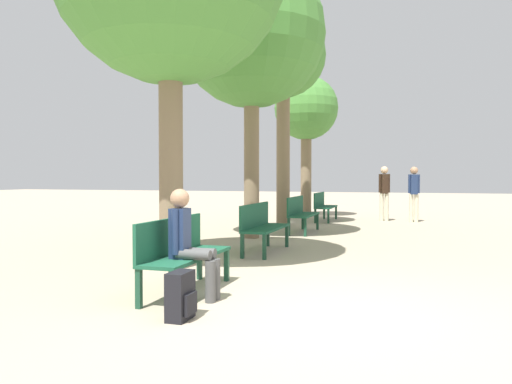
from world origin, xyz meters
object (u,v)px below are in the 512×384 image
object	(u,v)px
bench_row_3	(323,204)
tree_row_3	(306,110)
tree_row_1	(252,35)
pedestrian_mid	(384,190)
bench_row_1	(261,224)
bench_row_0	(180,249)
tree_row_2	(283,59)
backpack	(181,296)
pedestrian_near	(414,190)
bench_row_2	(300,212)
person_seated	(189,240)

from	to	relation	value
bench_row_3	tree_row_3	world-z (taller)	tree_row_3
tree_row_1	pedestrian_mid	world-z (taller)	tree_row_1
tree_row_1	pedestrian_mid	xyz separation A→B (m)	(2.68, 5.35, -3.63)
bench_row_1	bench_row_0	bearing A→B (deg)	-90.00
bench_row_3	tree_row_2	bearing A→B (deg)	-114.39
bench_row_1	bench_row_3	size ratio (longest dim) A/B	1.00
tree_row_2	backpack	distance (m)	10.49
tree_row_3	pedestrian_near	world-z (taller)	tree_row_3
pedestrian_mid	pedestrian_near	bearing A→B (deg)	-9.01
pedestrian_near	backpack	bearing A→B (deg)	-100.81
bench_row_0	tree_row_1	world-z (taller)	tree_row_1
bench_row_0	tree_row_2	bearing A→B (deg)	95.74
tree_row_1	pedestrian_near	size ratio (longest dim) A/B	3.70
backpack	pedestrian_mid	bearing A→B (deg)	83.56
bench_row_2	person_seated	bearing A→B (deg)	-88.09
pedestrian_near	pedestrian_mid	bearing A→B (deg)	170.99
bench_row_2	bench_row_3	bearing A→B (deg)	90.00
bench_row_1	bench_row_3	bearing A→B (deg)	90.00
bench_row_3	pedestrian_near	xyz separation A→B (m)	(2.73, 0.44, 0.45)
bench_row_3	backpack	distance (m)	11.23
bench_row_3	person_seated	size ratio (longest dim) A/B	1.33
bench_row_0	pedestrian_mid	xyz separation A→B (m)	(1.84, 10.76, 0.46)
bench_row_3	pedestrian_near	world-z (taller)	pedestrian_near
tree_row_1	backpack	xyz separation A→B (m)	(1.35, -6.44, -4.39)
bench_row_0	bench_row_1	bearing A→B (deg)	90.00
bench_row_2	tree_row_3	bearing A→B (deg)	99.93
tree_row_2	pedestrian_mid	world-z (taller)	tree_row_2
bench_row_0	tree_row_1	xyz separation A→B (m)	(-0.84, 5.41, 4.09)
person_seated	bench_row_1	bearing A→B (deg)	93.69
bench_row_1	bench_row_3	distance (m)	6.79
bench_row_2	bench_row_3	world-z (taller)	same
backpack	pedestrian_near	bearing A→B (deg)	79.19
person_seated	backpack	bearing A→B (deg)	-70.76
bench_row_2	bench_row_3	size ratio (longest dim) A/B	1.00
tree_row_1	tree_row_3	size ratio (longest dim) A/B	1.30
bench_row_1	tree_row_2	bearing A→B (deg)	99.62
person_seated	backpack	world-z (taller)	person_seated
tree_row_2	bench_row_3	bearing A→B (deg)	65.61
tree_row_3	pedestrian_mid	size ratio (longest dim) A/B	2.82
backpack	pedestrian_near	size ratio (longest dim) A/B	0.28
bench_row_1	backpack	bearing A→B (deg)	-83.46
tree_row_2	pedestrian_mid	size ratio (longest dim) A/B	3.51
backpack	bench_row_1	bearing A→B (deg)	96.54
bench_row_0	bench_row_2	world-z (taller)	same
pedestrian_mid	tree_row_1	bearing A→B (deg)	-116.57
tree_row_3	bench_row_0	bearing A→B (deg)	-85.86
bench_row_1	tree_row_2	xyz separation A→B (m)	(-0.84, 4.94, 4.21)
backpack	pedestrian_mid	size ratio (longest dim) A/B	0.27
tree_row_2	bench_row_0	bearing A→B (deg)	-84.26
tree_row_2	person_seated	distance (m)	9.56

